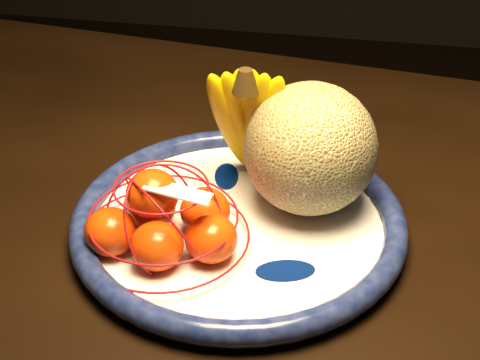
% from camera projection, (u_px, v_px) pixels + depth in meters
% --- Properties ---
extents(dining_table, '(1.63, 1.10, 0.76)m').
position_uv_depth(dining_table, '(95.00, 227.00, 1.03)').
color(dining_table, black).
rests_on(dining_table, ground).
extents(fruit_bowl, '(0.40, 0.40, 0.03)m').
position_uv_depth(fruit_bowl, '(238.00, 222.00, 0.88)').
color(fruit_bowl, white).
rests_on(fruit_bowl, dining_table).
extents(cantaloupe, '(0.16, 0.16, 0.16)m').
position_uv_depth(cantaloupe, '(310.00, 149.00, 0.86)').
color(cantaloupe, olive).
rests_on(cantaloupe, fruit_bowl).
extents(banana_bunch, '(0.12, 0.12, 0.19)m').
position_uv_depth(banana_bunch, '(247.00, 117.00, 0.90)').
color(banana_bunch, '#ECCB01').
rests_on(banana_bunch, fruit_bowl).
extents(mandarin_bag, '(0.21, 0.21, 0.12)m').
position_uv_depth(mandarin_bag, '(164.00, 221.00, 0.82)').
color(mandarin_bag, '#F03000').
rests_on(mandarin_bag, fruit_bowl).
extents(price_tag, '(0.07, 0.04, 0.01)m').
position_uv_depth(price_tag, '(178.00, 192.00, 0.78)').
color(price_tag, white).
rests_on(price_tag, mandarin_bag).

